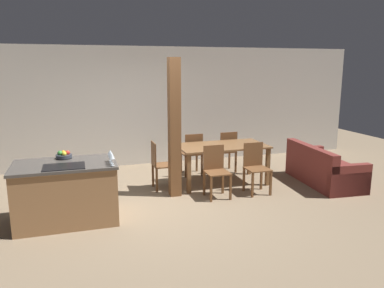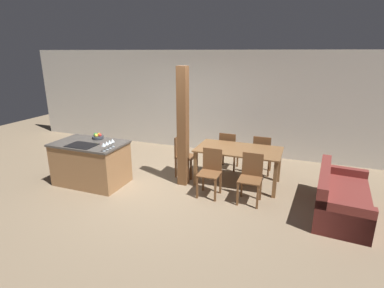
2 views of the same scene
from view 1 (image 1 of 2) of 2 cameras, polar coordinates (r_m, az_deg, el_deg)
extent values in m
plane|color=#847056|center=(6.33, -4.71, -9.14)|extent=(16.00, 16.00, 0.00)
cube|color=beige|center=(8.68, -8.89, 5.63)|extent=(11.20, 0.08, 2.70)
cube|color=#9E7047|center=(5.82, -18.58, -7.21)|extent=(1.41, 0.86, 0.85)
cube|color=#4C4742|center=(5.69, -18.87, -2.98)|extent=(1.45, 0.90, 0.04)
cube|color=black|center=(5.48, -18.93, -3.26)|extent=(0.56, 0.40, 0.01)
cylinder|color=#383D47|center=(5.97, -18.92, -1.77)|extent=(0.24, 0.24, 0.05)
sphere|color=red|center=(5.97, -18.44, -1.29)|extent=(0.07, 0.07, 0.07)
sphere|color=gold|center=(6.01, -19.00, -1.24)|extent=(0.07, 0.07, 0.07)
sphere|color=#3D8E38|center=(5.96, -19.47, -1.35)|extent=(0.08, 0.08, 0.08)
sphere|color=yellow|center=(5.91, -18.91, -1.44)|extent=(0.07, 0.07, 0.07)
cylinder|color=silver|center=(5.34, -12.04, -3.19)|extent=(0.06, 0.06, 0.00)
cylinder|color=silver|center=(5.33, -12.07, -2.70)|extent=(0.01, 0.01, 0.09)
cone|color=silver|center=(5.31, -12.10, -1.87)|extent=(0.08, 0.08, 0.07)
cylinder|color=silver|center=(5.43, -12.14, -2.95)|extent=(0.06, 0.06, 0.00)
cylinder|color=silver|center=(5.42, -12.16, -2.47)|extent=(0.01, 0.01, 0.09)
cone|color=silver|center=(5.40, -12.19, -1.65)|extent=(0.08, 0.08, 0.07)
cylinder|color=silver|center=(5.52, -12.23, -2.72)|extent=(0.06, 0.06, 0.00)
cylinder|color=silver|center=(5.51, -12.25, -2.24)|extent=(0.01, 0.01, 0.09)
cone|color=silver|center=(5.49, -12.29, -1.43)|extent=(0.08, 0.08, 0.07)
cylinder|color=silver|center=(5.61, -12.32, -2.49)|extent=(0.06, 0.06, 0.00)
cylinder|color=silver|center=(5.60, -12.34, -2.02)|extent=(0.01, 0.01, 0.09)
cone|color=silver|center=(5.58, -12.37, -1.23)|extent=(0.08, 0.08, 0.07)
cube|color=brown|center=(7.25, 4.58, -0.27)|extent=(1.71, 0.92, 0.03)
cube|color=brown|center=(6.73, -0.49, -4.54)|extent=(0.07, 0.07, 0.73)
cube|color=brown|center=(7.32, 11.45, -3.42)|extent=(0.07, 0.07, 0.73)
cube|color=brown|center=(7.46, -2.25, -2.91)|extent=(0.07, 0.07, 0.73)
cube|color=brown|center=(8.00, 8.74, -2.03)|extent=(0.07, 0.07, 0.73)
cube|color=brown|center=(6.50, 3.88, -4.35)|extent=(0.40, 0.40, 0.02)
cube|color=brown|center=(6.61, 3.31, -2.02)|extent=(0.38, 0.02, 0.44)
cube|color=brown|center=(6.35, 2.93, -6.92)|extent=(0.04, 0.04, 0.44)
cube|color=brown|center=(6.47, 5.89, -6.60)|extent=(0.04, 0.04, 0.44)
cube|color=brown|center=(6.66, 1.87, -6.00)|extent=(0.04, 0.04, 0.44)
cube|color=brown|center=(6.78, 4.71, -5.71)|extent=(0.04, 0.04, 0.44)
cube|color=brown|center=(6.80, 9.95, -3.76)|extent=(0.40, 0.40, 0.02)
cube|color=brown|center=(6.91, 9.30, -1.55)|extent=(0.38, 0.02, 0.44)
cube|color=brown|center=(6.64, 9.21, -6.21)|extent=(0.04, 0.04, 0.44)
cube|color=brown|center=(6.80, 11.89, -5.88)|extent=(0.04, 0.04, 0.44)
cube|color=brown|center=(6.94, 7.91, -5.37)|extent=(0.04, 0.04, 0.44)
cube|color=brown|center=(7.10, 10.51, -5.08)|extent=(0.04, 0.04, 0.44)
cube|color=brown|center=(7.89, -0.11, -1.44)|extent=(0.40, 0.40, 0.02)
cube|color=brown|center=(7.66, 0.31, -0.09)|extent=(0.38, 0.02, 0.44)
cube|color=brown|center=(8.16, 0.72, -2.67)|extent=(0.04, 0.04, 0.44)
cube|color=brown|center=(8.06, -1.68, -2.85)|extent=(0.04, 0.04, 0.44)
cube|color=brown|center=(7.84, 1.52, -3.28)|extent=(0.04, 0.04, 0.44)
cube|color=brown|center=(7.73, -0.97, -3.48)|extent=(0.04, 0.04, 0.44)
cube|color=brown|center=(8.14, 5.07, -1.07)|extent=(0.40, 0.40, 0.02)
cube|color=brown|center=(7.93, 5.62, 0.25)|extent=(0.38, 0.02, 0.44)
cube|color=brown|center=(8.42, 5.70, -2.27)|extent=(0.04, 0.04, 0.44)
cube|color=brown|center=(8.29, 3.45, -2.45)|extent=(0.04, 0.04, 0.44)
cube|color=brown|center=(8.11, 6.68, -2.84)|extent=(0.04, 0.04, 0.44)
cube|color=brown|center=(7.98, 4.35, -3.04)|extent=(0.04, 0.04, 0.44)
cube|color=brown|center=(6.98, -4.31, -3.22)|extent=(0.40, 0.40, 0.02)
cube|color=brown|center=(6.89, -5.87, -1.50)|extent=(0.02, 0.38, 0.44)
cube|color=brown|center=(6.92, -2.51, -5.33)|extent=(0.04, 0.04, 0.44)
cube|color=brown|center=(7.25, -3.23, -4.54)|extent=(0.04, 0.04, 0.44)
cube|color=brown|center=(6.84, -5.39, -5.57)|extent=(0.04, 0.04, 0.44)
cube|color=brown|center=(7.18, -5.98, -4.76)|extent=(0.04, 0.04, 0.44)
cube|color=maroon|center=(7.80, 19.51, -4.09)|extent=(0.93, 1.74, 0.43)
cube|color=maroon|center=(7.54, 17.63, -1.53)|extent=(0.29, 1.69, 0.33)
cube|color=maroon|center=(7.17, 22.81, -5.12)|extent=(0.81, 0.20, 0.57)
cube|color=maroon|center=(8.42, 16.78, -2.28)|extent=(0.81, 0.20, 0.57)
cube|color=brown|center=(6.45, -2.70, 2.36)|extent=(0.19, 0.19, 2.40)
camera|label=2|loc=(3.93, 62.10, 11.67)|focal=28.00mm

